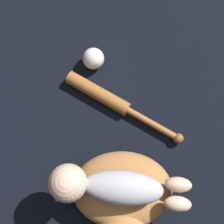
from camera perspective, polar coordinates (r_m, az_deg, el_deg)
The scene contains 5 objects.
ground_plane at distance 0.99m, azimuth -1.36°, elevation -13.62°, with size 6.00×6.00×0.00m, color black.
baseball_glove at distance 0.94m, azimuth 1.85°, elevation -15.13°, with size 0.32×0.29×0.11m.
baby_figure at distance 0.85m, azimuth -0.93°, elevation -13.54°, with size 0.38×0.11×0.10m.
baseball_bat at distance 1.02m, azimuth -0.42°, elevation 2.24°, with size 0.40×0.20×0.05m.
baseball at distance 1.07m, azimuth -3.42°, elevation 9.73°, with size 0.07×0.07×0.07m.
Camera 1 is at (-0.03, 0.04, 0.99)m, focal length 50.00 mm.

